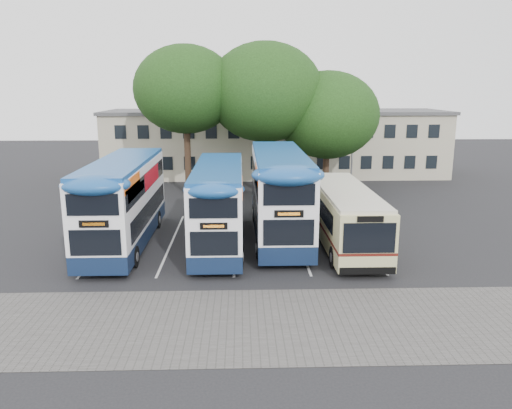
{
  "coord_description": "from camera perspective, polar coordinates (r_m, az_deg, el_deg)",
  "views": [
    {
      "loc": [
        -3.41,
        -21.61,
        8.34
      ],
      "look_at": [
        -2.58,
        5.0,
        2.08
      ],
      "focal_mm": 35.0,
      "sensor_mm": 36.0,
      "label": 1
    }
  ],
  "objects": [
    {
      "name": "paving_strip",
      "position": [
        18.63,
        2.83,
        -13.34
      ],
      "size": [
        40.0,
        6.0,
        0.01
      ],
      "primitive_type": "cube",
      "color": "#595654",
      "rests_on": "ground"
    },
    {
      "name": "bay_lines",
      "position": [
        27.88,
        -2.4,
        -4.16
      ],
      "size": [
        14.12,
        11.0,
        0.01
      ],
      "color": "silver",
      "rests_on": "ground"
    },
    {
      "name": "tree_left",
      "position": [
        39.58,
        -8.05,
        12.89
      ],
      "size": [
        7.94,
        7.94,
        11.57
      ],
      "color": "black",
      "rests_on": "ground"
    },
    {
      "name": "bus_dd_mid",
      "position": [
        26.66,
        -4.27,
        0.33
      ],
      "size": [
        2.53,
        10.45,
        4.35
      ],
      "color": "#101F3D",
      "rests_on": "ground"
    },
    {
      "name": "bus_dd_left",
      "position": [
        27.59,
        -14.88,
        0.66
      ],
      "size": [
        2.68,
        11.07,
        4.61
      ],
      "color": "#101F3D",
      "rests_on": "ground"
    },
    {
      "name": "ground",
      "position": [
        23.41,
        6.78,
        -7.72
      ],
      "size": [
        120.0,
        120.0,
        0.0
      ],
      "primitive_type": "plane",
      "color": "black",
      "rests_on": "ground"
    },
    {
      "name": "tree_right",
      "position": [
        40.5,
        8.18,
        10.08
      ],
      "size": [
        8.12,
        8.12,
        9.66
      ],
      "color": "black",
      "rests_on": "ground"
    },
    {
      "name": "tree_mid",
      "position": [
        39.65,
        1.05,
        12.7
      ],
      "size": [
        9.04,
        9.04,
        11.82
      ],
      "color": "black",
      "rests_on": "ground"
    },
    {
      "name": "lamp_post",
      "position": [
        42.75,
        11.07,
        8.63
      ],
      "size": [
        0.25,
        1.05,
        9.06
      ],
      "color": "gray",
      "rests_on": "ground"
    },
    {
      "name": "bus_single",
      "position": [
        27.23,
        10.05,
        -0.93
      ],
      "size": [
        2.66,
        10.46,
        3.12
      ],
      "color": "#CBC587",
      "rests_on": "ground"
    },
    {
      "name": "depot_building",
      "position": [
        48.99,
        2.24,
        7.16
      ],
      "size": [
        32.4,
        8.4,
        6.2
      ],
      "color": "#BBB797",
      "rests_on": "ground"
    },
    {
      "name": "bus_dd_right",
      "position": [
        28.14,
        2.65,
        1.6
      ],
      "size": [
        2.82,
        11.62,
        4.84
      ],
      "color": "#101F3D",
      "rests_on": "ground"
    }
  ]
}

